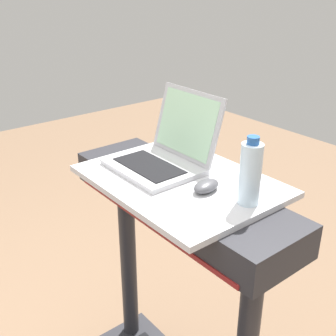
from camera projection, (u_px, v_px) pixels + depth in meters
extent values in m
cylinder|color=#28282D|center=(128.00, 260.00, 1.87)|extent=(0.07, 0.07, 0.80)
cube|color=#28282D|center=(180.00, 198.00, 1.45)|extent=(0.90, 0.28, 0.11)
cube|color=#0C3F19|center=(145.00, 211.00, 1.37)|extent=(0.24, 0.01, 0.06)
cube|color=maroon|center=(146.00, 223.00, 1.38)|extent=(0.81, 0.00, 0.02)
cube|color=silver|center=(180.00, 181.00, 1.42)|extent=(0.64, 0.47, 0.02)
cube|color=#B7B7BC|center=(153.00, 167.00, 1.47)|extent=(0.31, 0.24, 0.02)
cube|color=black|center=(149.00, 165.00, 1.46)|extent=(0.25, 0.13, 0.00)
cube|color=#B7B7BC|center=(187.00, 124.00, 1.51)|extent=(0.31, 0.07, 0.23)
cube|color=#B2E0B7|center=(186.00, 124.00, 1.51)|extent=(0.27, 0.06, 0.20)
ellipsoid|color=#4C4C51|center=(206.00, 186.00, 1.32)|extent=(0.08, 0.11, 0.03)
cylinder|color=silver|center=(250.00, 174.00, 1.22)|extent=(0.06, 0.06, 0.19)
cylinder|color=#2659A5|center=(253.00, 140.00, 1.18)|extent=(0.04, 0.04, 0.02)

